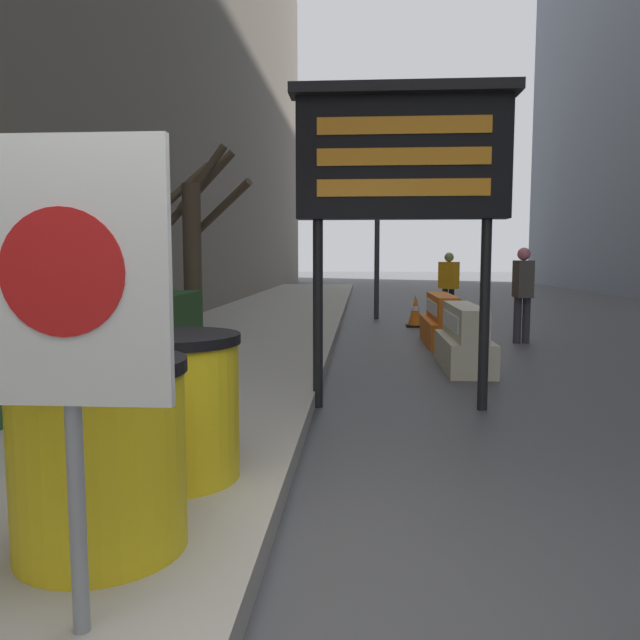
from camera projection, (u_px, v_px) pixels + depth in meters
name	position (u px, v px, depth m)	size (l,w,h in m)	color
ground_plane	(246.00, 630.00, 2.54)	(120.00, 120.00, 0.00)	#474749
hedge_strip	(83.00, 340.00, 7.25)	(0.90, 7.53, 0.76)	#284C23
bare_tree	(194.00, 234.00, 11.73)	(2.24, 1.40, 3.47)	#4C3D2D
barrel_drum_foreground	(100.00, 454.00, 2.85)	(0.81, 0.81, 0.88)	yellow
barrel_drum_middle	(175.00, 406.00, 3.78)	(0.81, 0.81, 0.88)	yellow
warning_sign	(66.00, 300.00, 2.11)	(0.73, 0.08, 1.75)	gray
message_board	(403.00, 160.00, 5.98)	(2.16, 0.36, 3.13)	black
jersey_barrier_cream	(464.00, 341.00, 8.43)	(0.59, 1.76, 0.86)	beige
jersey_barrier_orange_near	(442.00, 322.00, 10.79)	(0.58, 1.93, 0.86)	orange
traffic_cone_near	(415.00, 311.00, 13.45)	(0.39, 0.39, 0.69)	black
traffic_light_near_curb	(377.00, 202.00, 14.77)	(0.28, 0.44, 3.85)	#2D2D30
pedestrian_worker	(449.00, 281.00, 14.34)	(0.47, 0.48, 1.60)	#23283D
pedestrian_passerby	(523.00, 287.00, 10.83)	(0.28, 0.45, 1.67)	#333338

